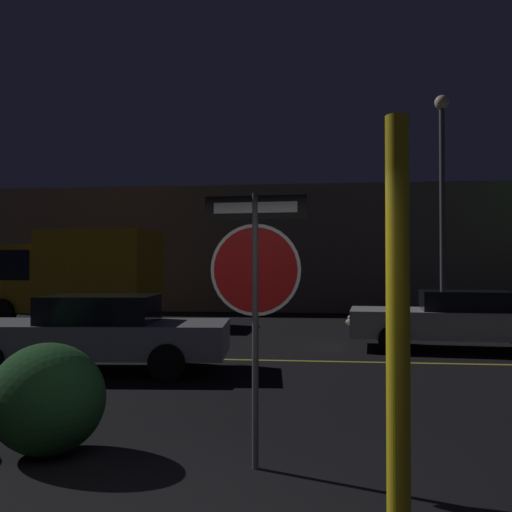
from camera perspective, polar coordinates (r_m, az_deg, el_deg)
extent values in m
cube|color=gold|center=(11.35, 0.90, -10.37)|extent=(42.21, 0.12, 0.01)
cylinder|color=#4C4C51|center=(5.25, -0.07, -7.43)|extent=(0.06, 0.06, 2.51)
cylinder|color=white|center=(5.22, -0.07, -1.39)|extent=(0.84, 0.08, 0.85)
cylinder|color=#B71414|center=(5.22, -0.07, -1.39)|extent=(0.78, 0.08, 0.78)
cube|color=black|center=(5.25, -0.07, 4.86)|extent=(0.95, 0.10, 0.22)
cube|color=white|center=(5.25, -0.07, 4.86)|extent=(0.78, 0.10, 0.10)
cylinder|color=yellow|center=(3.87, 14.01, -7.31)|extent=(0.16, 0.16, 2.83)
ellipsoid|color=#1E4C23|center=(6.10, -20.12, -13.26)|extent=(1.13, 1.06, 1.09)
cube|color=#9E9EA3|center=(10.50, -16.01, -7.90)|extent=(4.84, 2.10, 0.56)
cube|color=black|center=(10.41, -15.25, -5.11)|extent=(2.00, 1.62, 0.47)
cylinder|color=black|center=(11.80, -21.66, -8.48)|extent=(0.62, 0.25, 0.60)
cylinder|color=black|center=(9.41, -8.90, -10.46)|extent=(0.62, 0.25, 0.60)
cylinder|color=black|center=(11.00, -7.35, -9.10)|extent=(0.62, 0.25, 0.60)
cube|color=silver|center=(13.37, 19.64, -6.36)|extent=(4.83, 2.16, 0.58)
cube|color=black|center=(13.36, 20.22, -4.20)|extent=(2.00, 1.67, 0.42)
cylinder|color=black|center=(12.44, 13.49, -8.14)|extent=(0.62, 0.25, 0.60)
cylinder|color=black|center=(14.12, 13.25, -7.29)|extent=(0.62, 0.25, 0.60)
sphere|color=#F4EFCC|center=(12.70, 9.26, -6.55)|extent=(0.14, 0.14, 0.14)
sphere|color=#F4EFCC|center=(13.79, 9.43, -6.12)|extent=(0.14, 0.14, 0.14)
cube|color=gold|center=(20.29, -22.34, -2.05)|extent=(2.19, 2.40, 2.12)
cube|color=black|center=(20.28, -22.33, -0.85)|extent=(1.98, 2.44, 0.93)
cube|color=gold|center=(19.00, -15.29, -1.46)|extent=(3.50, 2.61, 2.59)
cylinder|color=black|center=(19.32, -24.06, -5.18)|extent=(0.85, 0.32, 0.84)
cylinder|color=black|center=(21.31, -20.57, -4.81)|extent=(0.85, 0.32, 0.84)
cylinder|color=black|center=(17.73, -15.12, -5.61)|extent=(0.85, 0.32, 0.84)
cylinder|color=black|center=(19.89, -12.31, -5.12)|extent=(0.85, 0.32, 0.84)
cylinder|color=#4C4C51|center=(17.93, 18.15, 3.58)|extent=(0.16, 0.16, 6.55)
sphere|color=#F9E5B2|center=(18.54, 18.08, 14.40)|extent=(0.43, 0.43, 0.43)
cube|color=#7A6B5B|center=(24.34, 10.60, 0.70)|extent=(37.32, 3.07, 5.15)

